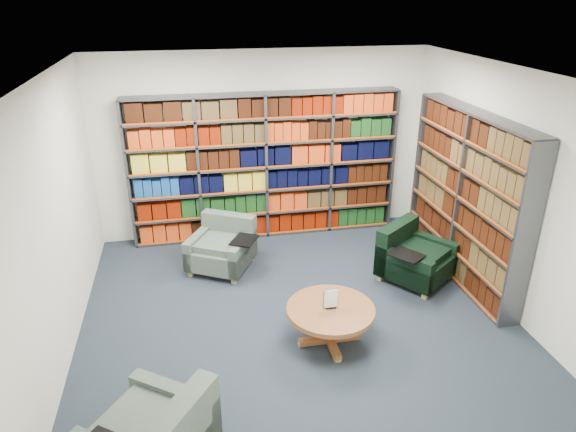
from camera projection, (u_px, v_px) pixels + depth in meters
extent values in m
cube|color=black|center=(298.00, 317.00, 6.10)|extent=(5.00, 5.00, 0.01)
cube|color=white|center=(300.00, 75.00, 4.95)|extent=(5.00, 5.00, 0.01)
cube|color=silver|center=(263.00, 145.00, 7.77)|extent=(5.00, 0.01, 2.80)
cube|color=silver|center=(383.00, 359.00, 3.28)|extent=(5.00, 0.01, 2.80)
cube|color=silver|center=(52.00, 228.00, 5.07)|extent=(0.01, 5.00, 2.80)
cube|color=silver|center=(509.00, 192.00, 5.98)|extent=(0.01, 5.00, 2.80)
cube|color=#47494F|center=(265.00, 167.00, 7.74)|extent=(4.00, 0.28, 2.20)
cube|color=silver|center=(264.00, 165.00, 7.86)|extent=(4.00, 0.02, 2.20)
cube|color=#D84C0A|center=(267.00, 170.00, 7.63)|extent=(4.00, 0.01, 2.20)
cube|color=red|center=(266.00, 223.00, 8.12)|extent=(3.88, 0.21, 0.29)
cube|color=#6B1200|center=(266.00, 201.00, 7.97)|extent=(3.88, 0.21, 0.29)
cube|color=navy|center=(266.00, 179.00, 7.82)|extent=(3.88, 0.21, 0.29)
cube|color=gold|center=(265.00, 156.00, 7.67)|extent=(3.88, 0.21, 0.29)
cube|color=red|center=(265.00, 132.00, 7.52)|extent=(3.88, 0.21, 0.29)
cube|color=black|center=(264.00, 107.00, 7.37)|extent=(3.88, 0.21, 0.29)
cube|color=#47494F|center=(466.00, 198.00, 6.61)|extent=(0.28, 2.50, 2.20)
cube|color=silver|center=(475.00, 197.00, 6.63)|extent=(0.02, 2.50, 2.20)
cube|color=#D84C0A|center=(457.00, 199.00, 6.58)|extent=(0.02, 2.50, 2.20)
cube|color=black|center=(456.00, 261.00, 6.98)|extent=(0.21, 2.38, 0.29)
cube|color=black|center=(460.00, 237.00, 6.83)|extent=(0.21, 2.38, 0.29)
cube|color=#463318|center=(464.00, 211.00, 6.68)|extent=(0.21, 2.38, 0.29)
cube|color=#463318|center=(468.00, 185.00, 6.53)|extent=(0.21, 2.38, 0.29)
cube|color=black|center=(472.00, 157.00, 6.38)|extent=(0.21, 2.38, 0.29)
cube|color=black|center=(476.00, 129.00, 6.23)|extent=(0.21, 2.38, 0.29)
cube|color=#0B2D3D|center=(221.00, 254.00, 7.06)|extent=(1.05, 1.05, 0.27)
cube|color=#0B2D3D|center=(230.00, 234.00, 7.26)|extent=(0.76, 0.52, 0.62)
cube|color=#0B2D3D|center=(200.00, 246.00, 7.13)|extent=(0.48, 0.73, 0.41)
cube|color=#0B2D3D|center=(243.00, 253.00, 6.95)|extent=(0.48, 0.73, 0.41)
cube|color=black|center=(244.00, 240.00, 6.81)|extent=(0.44, 0.47, 0.02)
cube|color=olive|center=(191.00, 273.00, 6.95)|extent=(0.08, 0.08, 0.09)
cube|color=olive|center=(234.00, 280.00, 6.77)|extent=(0.08, 0.08, 0.09)
cube|color=olive|center=(211.00, 252.00, 7.50)|extent=(0.08, 0.08, 0.09)
cube|color=olive|center=(252.00, 258.00, 7.33)|extent=(0.08, 0.08, 0.09)
cube|color=black|center=(416.00, 264.00, 6.79)|extent=(1.12, 1.12, 0.29)
cube|color=black|center=(397.00, 245.00, 6.91)|extent=(0.75, 0.62, 0.64)
cube|color=black|center=(403.00, 269.00, 6.53)|extent=(0.58, 0.72, 0.43)
cube|color=black|center=(429.00, 250.00, 6.99)|extent=(0.58, 0.72, 0.43)
cube|color=black|center=(406.00, 255.00, 6.38)|extent=(0.48, 0.50, 0.02)
cube|color=olive|center=(425.00, 295.00, 6.44)|extent=(0.09, 0.09, 0.09)
cube|color=olive|center=(449.00, 275.00, 6.89)|extent=(0.09, 0.09, 0.09)
cube|color=olive|center=(380.00, 277.00, 6.84)|extent=(0.09, 0.09, 0.09)
cube|color=olive|center=(405.00, 259.00, 7.29)|extent=(0.09, 0.09, 0.09)
cube|color=#0B2D3D|center=(175.00, 407.00, 4.36)|extent=(0.75, 0.59, 0.45)
cube|color=olive|center=(146.00, 419.00, 4.59)|extent=(0.09, 0.09, 0.09)
cylinder|color=brown|center=(331.00, 310.00, 5.49)|extent=(0.95, 0.95, 0.05)
cylinder|color=brown|center=(330.00, 326.00, 5.57)|extent=(0.13, 0.13, 0.38)
cube|color=brown|center=(329.00, 339.00, 5.64)|extent=(0.69, 0.08, 0.06)
cube|color=brown|center=(329.00, 339.00, 5.64)|extent=(0.08, 0.69, 0.06)
cube|color=black|center=(331.00, 307.00, 5.47)|extent=(0.11, 0.05, 0.01)
cube|color=white|center=(331.00, 299.00, 5.43)|extent=(0.15, 0.01, 0.21)
cube|color=#145926|center=(331.00, 298.00, 5.43)|extent=(0.16, 0.00, 0.23)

